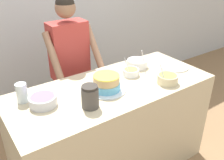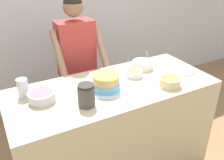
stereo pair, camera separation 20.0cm
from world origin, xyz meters
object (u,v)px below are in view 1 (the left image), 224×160
object	(u,v)px
frosting_bowl_yellow	(131,72)
frosting_bowl_olive	(168,79)
person_baker	(70,59)
cake	(106,84)
drinking_glass	(22,93)
frosting_bowl_pink	(137,63)
ceramic_plate	(174,66)
frosting_bowl_purple	(43,100)
stoneware_jar	(90,97)

from	to	relation	value
frosting_bowl_yellow	frosting_bowl_olive	bearing A→B (deg)	-61.65
person_baker	cake	world-z (taller)	person_baker
cake	frosting_bowl_olive	world-z (taller)	frosting_bowl_olive
person_baker	frosting_bowl_olive	xyz separation A→B (m)	(0.49, -0.87, 0.00)
person_baker	frosting_bowl_olive	world-z (taller)	person_baker
person_baker	frosting_bowl_yellow	xyz separation A→B (m)	(0.33, -0.57, -0.00)
frosting_bowl_olive	drinking_glass	size ratio (longest dim) A/B	1.21
frosting_bowl_pink	ceramic_plate	size ratio (longest dim) A/B	0.73
drinking_glass	ceramic_plate	world-z (taller)	drinking_glass
frosting_bowl_pink	drinking_glass	distance (m)	1.11
frosting_bowl_purple	ceramic_plate	size ratio (longest dim) A/B	0.75
person_baker	stoneware_jar	xyz separation A→B (m)	(-0.24, -0.81, 0.05)
cake	drinking_glass	distance (m)	0.64
ceramic_plate	person_baker	bearing A→B (deg)	139.39
ceramic_plate	stoneware_jar	xyz separation A→B (m)	(-1.02, -0.14, 0.08)
person_baker	ceramic_plate	size ratio (longest dim) A/B	5.86
frosting_bowl_olive	drinking_glass	world-z (taller)	frosting_bowl_olive
person_baker	drinking_glass	size ratio (longest dim) A/B	10.66
drinking_glass	person_baker	bearing A→B (deg)	36.72
person_baker	frosting_bowl_pink	distance (m)	0.67
cake	ceramic_plate	size ratio (longest dim) A/B	1.16
frosting_bowl_yellow	stoneware_jar	xyz separation A→B (m)	(-0.57, -0.24, 0.05)
frosting_bowl_yellow	stoneware_jar	bearing A→B (deg)	-157.09
person_baker	frosting_bowl_purple	size ratio (longest dim) A/B	7.83
frosting_bowl_yellow	ceramic_plate	distance (m)	0.47
drinking_glass	ceramic_plate	xyz separation A→B (m)	(1.40, -0.21, -0.07)
frosting_bowl_olive	stoneware_jar	bearing A→B (deg)	175.45
frosting_bowl_olive	frosting_bowl_yellow	xyz separation A→B (m)	(-0.16, 0.30, -0.01)
frosting_bowl_yellow	ceramic_plate	bearing A→B (deg)	-12.67
drinking_glass	stoneware_jar	size ratio (longest dim) A/B	0.87
person_baker	cake	distance (m)	0.68
frosting_bowl_purple	drinking_glass	distance (m)	0.17
frosting_bowl_purple	stoneware_jar	size ratio (longest dim) A/B	1.18
frosting_bowl_purple	ceramic_plate	xyz separation A→B (m)	(1.29, -0.08, -0.03)
frosting_bowl_pink	ceramic_plate	bearing A→B (deg)	-35.55
drinking_glass	stoneware_jar	world-z (taller)	stoneware_jar
stoneware_jar	frosting_bowl_olive	bearing A→B (deg)	-4.55
cake	drinking_glass	xyz separation A→B (m)	(-0.61, 0.22, 0.01)
cake	frosting_bowl_olive	bearing A→B (deg)	-21.05
person_baker	frosting_bowl_yellow	distance (m)	0.66
frosting_bowl_purple	stoneware_jar	bearing A→B (deg)	-38.72
frosting_bowl_purple	frosting_bowl_olive	size ratio (longest dim) A/B	1.12
cake	ceramic_plate	bearing A→B (deg)	0.17
person_baker	cake	bearing A→B (deg)	-90.90
person_baker	frosting_bowl_purple	world-z (taller)	person_baker
cake	frosting_bowl_pink	world-z (taller)	frosting_bowl_pink
cake	frosting_bowl_yellow	size ratio (longest dim) A/B	1.76
frosting_bowl_pink	stoneware_jar	bearing A→B (deg)	-154.60
ceramic_plate	cake	bearing A→B (deg)	-179.83
drinking_glass	stoneware_jar	xyz separation A→B (m)	(0.38, -0.35, 0.01)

